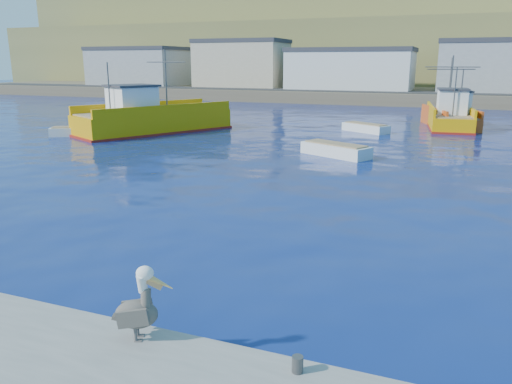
# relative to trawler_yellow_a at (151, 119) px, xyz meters

# --- Properties ---
(ground) EXTENTS (260.00, 260.00, 0.00)m
(ground) POSITION_rel_trawler_yellow_a_xyz_m (18.14, -24.64, -1.13)
(ground) COLOR #07135C
(ground) RESTS_ON ground
(dock_bollards) EXTENTS (36.20, 0.20, 0.30)m
(dock_bollards) POSITION_rel_trawler_yellow_a_xyz_m (18.74, -28.04, -0.48)
(dock_bollards) COLOR #4C4C4C
(dock_bollards) RESTS_ON dock
(far_shore) EXTENTS (200.00, 81.00, 24.00)m
(far_shore) POSITION_rel_trawler_yellow_a_xyz_m (18.14, 84.56, 7.84)
(far_shore) COLOR brown
(far_shore) RESTS_ON ground
(trawler_yellow_a) EXTENTS (9.76, 13.56, 6.73)m
(trawler_yellow_a) POSITION_rel_trawler_yellow_a_xyz_m (0.00, 0.00, 0.00)
(trawler_yellow_a) COLOR #D89405
(trawler_yellow_a) RESTS_ON ground
(trawler_yellow_b) EXTENTS (4.57, 9.99, 6.31)m
(trawler_yellow_b) POSITION_rel_trawler_yellow_a_xyz_m (22.89, 12.14, -0.18)
(trawler_yellow_b) COLOR #D89405
(trawler_yellow_b) RESTS_ON ground
(boat_orange) EXTENTS (5.30, 8.53, 6.04)m
(boat_orange) POSITION_rel_trawler_yellow_a_xyz_m (23.02, 12.43, -0.12)
(boat_orange) COLOR #C64B18
(boat_orange) RESTS_ON ground
(skiff_left) EXTENTS (4.24, 3.25, 0.88)m
(skiff_left) POSITION_rel_trawler_yellow_a_xyz_m (-4.41, -3.83, -0.85)
(skiff_left) COLOR silver
(skiff_left) RESTS_ON ground
(skiff_mid) EXTENTS (4.71, 3.37, 0.97)m
(skiff_mid) POSITION_rel_trawler_yellow_a_xyz_m (16.62, -5.00, -0.82)
(skiff_mid) COLOR silver
(skiff_mid) RESTS_ON ground
(skiff_extra) EXTENTS (4.21, 3.34, 0.88)m
(skiff_extra) POSITION_rel_trawler_yellow_a_xyz_m (16.51, 6.71, -0.85)
(skiff_extra) COLOR silver
(skiff_extra) RESTS_ON ground
(pelican) EXTENTS (1.20, 0.75, 1.51)m
(pelican) POSITION_rel_trawler_yellow_a_xyz_m (17.99, -28.12, 0.01)
(pelican) COLOR #595451
(pelican) RESTS_ON dock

